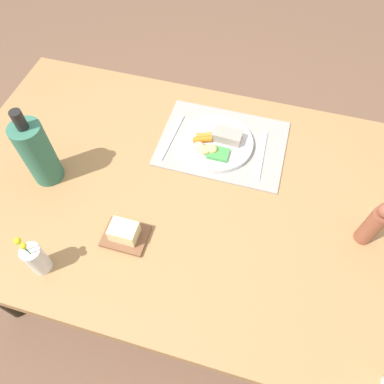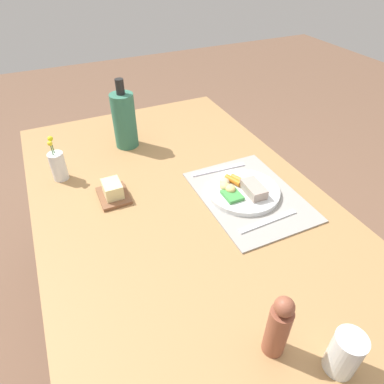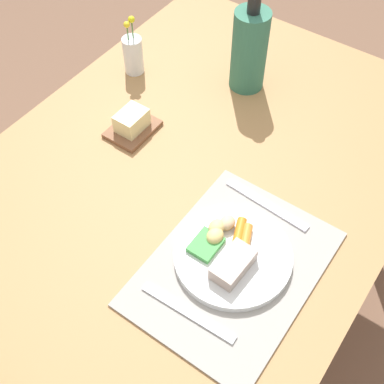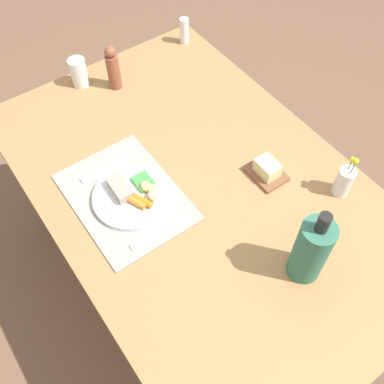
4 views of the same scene
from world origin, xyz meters
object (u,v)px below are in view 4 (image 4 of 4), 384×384
object	(u,v)px
knife	(163,232)
cooler_bottle	(311,250)
dinner_plate	(132,195)
fork	(109,166)
flower_vase	(344,181)
butter_dish	(267,170)
dining_table	(199,195)
salt_shaker	(184,31)
water_tumbler	(79,74)
pepper_mill	(113,68)

from	to	relation	value
knife	cooler_bottle	world-z (taller)	cooler_bottle
dinner_plate	cooler_bottle	world-z (taller)	cooler_bottle
fork	flower_vase	world-z (taller)	flower_vase
fork	flower_vase	size ratio (longest dim) A/B	1.24
butter_dish	dining_table	bearing A→B (deg)	-115.22
dining_table	dinner_plate	world-z (taller)	dinner_plate
dining_table	cooler_bottle	size ratio (longest dim) A/B	5.22
fork	butter_dish	xyz separation A→B (m)	(0.33, 0.41, 0.02)
salt_shaker	cooler_bottle	world-z (taller)	cooler_bottle
dinner_plate	knife	distance (m)	0.16
water_tumbler	fork	bearing A→B (deg)	-15.44
salt_shaker	cooler_bottle	bearing A→B (deg)	-17.27
dining_table	dinner_plate	distance (m)	0.24
butter_dish	salt_shaker	bearing A→B (deg)	165.75
pepper_mill	flower_vase	bearing A→B (deg)	21.29
fork	salt_shaker	bearing A→B (deg)	122.50
dinner_plate	salt_shaker	xyz separation A→B (m)	(-0.57, 0.61, 0.04)
salt_shaker	cooler_bottle	distance (m)	1.13
dining_table	pepper_mill	world-z (taller)	pepper_mill
dinner_plate	pepper_mill	distance (m)	0.55
dining_table	pepper_mill	size ratio (longest dim) A/B	8.21
fork	butter_dish	world-z (taller)	butter_dish
pepper_mill	butter_dish	bearing A→B (deg)	15.61
fork	butter_dish	size ratio (longest dim) A/B	1.65
dining_table	fork	size ratio (longest dim) A/B	7.01
dining_table	butter_dish	size ratio (longest dim) A/B	11.58
knife	butter_dish	xyz separation A→B (m)	(0.01, 0.41, 0.02)
dinner_plate	flower_vase	bearing A→B (deg)	56.83
cooler_bottle	flower_vase	bearing A→B (deg)	114.43
salt_shaker	pepper_mill	distance (m)	0.39
cooler_bottle	butter_dish	size ratio (longest dim) A/B	2.22
fork	pepper_mill	size ratio (longest dim) A/B	1.17
dinner_plate	salt_shaker	world-z (taller)	salt_shaker
pepper_mill	salt_shaker	bearing A→B (deg)	100.93
fork	water_tumbler	bearing A→B (deg)	162.48
dinner_plate	salt_shaker	distance (m)	0.83
fork	butter_dish	bearing A→B (deg)	49.01
flower_vase	dining_table	bearing A→B (deg)	-129.08
salt_shaker	water_tumbler	distance (m)	0.48
butter_dish	dinner_plate	bearing A→B (deg)	-113.04
knife	pepper_mill	size ratio (longest dim) A/B	1.18
dining_table	knife	xyz separation A→B (m)	(0.08, -0.20, 0.07)
dining_table	cooler_bottle	bearing A→B (deg)	8.55
cooler_bottle	knife	bearing A→B (deg)	-142.17
cooler_bottle	pepper_mill	world-z (taller)	cooler_bottle
pepper_mill	water_tumbler	size ratio (longest dim) A/B	1.61
fork	pepper_mill	world-z (taller)	pepper_mill
knife	salt_shaker	distance (m)	0.95
salt_shaker	flower_vase	distance (m)	0.94
knife	dinner_plate	bearing A→B (deg)	-173.53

